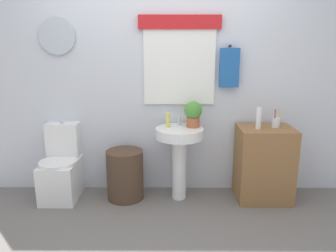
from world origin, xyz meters
name	(u,v)px	position (x,y,z in m)	size (l,w,h in m)	color
ground_plane	(158,244)	(0.00, 0.00, 0.00)	(8.00, 8.00, 0.00)	slate
back_wall	(161,73)	(0.00, 1.15, 1.30)	(4.40, 0.18, 2.60)	silver
toilet	(62,170)	(-1.05, 0.89, 0.30)	(0.38, 0.51, 0.80)	white
laundry_hamper	(125,175)	(-0.37, 0.85, 0.26)	(0.38, 0.38, 0.53)	#4C3828
pedestal_sink	(179,147)	(0.20, 0.85, 0.57)	(0.49, 0.49, 0.77)	white
faucet	(179,121)	(0.20, 0.97, 0.82)	(0.03, 0.03, 0.10)	silver
wooden_cabinet	(264,164)	(1.08, 0.85, 0.39)	(0.55, 0.44, 0.78)	olive
soap_bottle	(168,120)	(0.08, 0.90, 0.85)	(0.05, 0.05, 0.15)	#DBD166
potted_plant	(193,113)	(0.34, 0.91, 0.92)	(0.18, 0.18, 0.27)	#AD5B38
lotion_bottle	(259,118)	(0.98, 0.81, 0.89)	(0.05, 0.05, 0.22)	white
toothbrush_cup	(276,122)	(1.18, 0.87, 0.83)	(0.08, 0.08, 0.19)	silver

